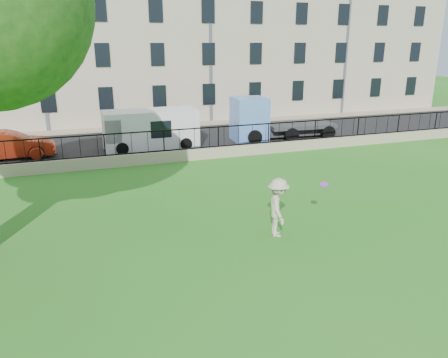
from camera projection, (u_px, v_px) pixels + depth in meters
name	position (u px, v px, depth m)	size (l,w,h in m)	color
ground	(254.00, 269.00, 12.28)	(120.00, 120.00, 0.00)	#256F1A
retaining_wall	(164.00, 157.00, 22.98)	(50.00, 0.40, 0.60)	tan
iron_railing	(164.00, 141.00, 22.72)	(50.00, 0.05, 1.13)	black
street	(149.00, 143.00, 27.29)	(60.00, 9.00, 0.01)	black
sidewalk	(136.00, 128.00, 31.95)	(60.00, 1.40, 0.12)	tan
building_row	(120.00, 31.00, 34.97)	(56.40, 10.40, 13.80)	beige
man	(278.00, 207.00, 14.11)	(1.26, 0.73, 1.96)	#B7B295
frisbee	(324.00, 184.00, 14.36)	(0.27, 0.27, 0.03)	#A028E4
red_sedan	(9.00, 145.00, 23.44)	(1.61, 4.62, 1.52)	#A52A14
white_van	(151.00, 129.00, 25.76)	(5.43, 2.12, 2.28)	silver
blue_truck	(282.00, 118.00, 28.27)	(6.54, 2.32, 2.74)	#6091E1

